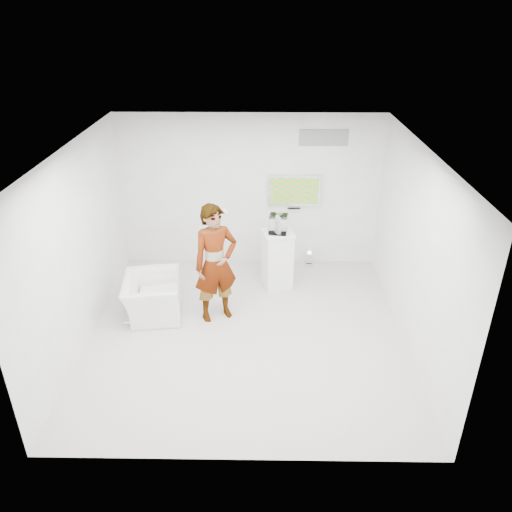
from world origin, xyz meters
name	(u,v)px	position (x,y,z in m)	size (l,w,h in m)	color
room	(246,250)	(0.00, 0.00, 1.50)	(5.01, 5.01, 3.00)	#B3AFA4
tv	(294,190)	(0.85, 2.45, 1.55)	(1.00, 0.08, 0.60)	silver
logo_decal	(324,138)	(1.35, 2.49, 2.55)	(0.90, 0.02, 0.30)	gray
person	(216,264)	(-0.51, 0.48, 1.01)	(0.73, 0.48, 2.01)	white
armchair	(152,297)	(-1.60, 0.53, 0.34)	(1.05, 0.92, 0.68)	white
pedestal	(277,259)	(0.52, 1.52, 0.55)	(0.53, 0.53, 1.10)	white
floor_uplight	(309,258)	(1.19, 2.32, 0.15)	(0.20, 0.20, 0.31)	silver
vitrine	(278,224)	(0.52, 1.52, 1.26)	(0.32, 0.32, 0.32)	white
console	(278,226)	(0.52, 1.52, 1.22)	(0.06, 0.18, 0.24)	white
wii_remote	(225,212)	(-0.35, 0.72, 1.81)	(0.03, 0.12, 0.03)	white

